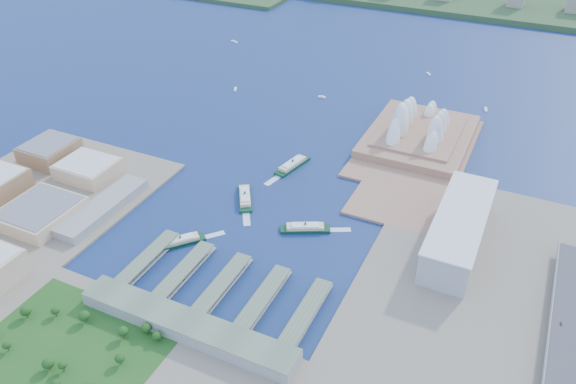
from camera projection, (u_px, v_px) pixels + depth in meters
The scene contains 20 objects.
ground at pixel (249, 238), 579.32m from camera, with size 3000.00×3000.00×0.00m, color #11224F.
east_land at pixel (479, 351), 455.41m from camera, with size 240.00×500.00×3.00m, color #7A715E.
peninsula at pixel (417, 147), 734.90m from camera, with size 135.00×220.00×3.00m, color #976C52.
opera_house at pixel (422, 120), 733.75m from camera, with size 134.00×180.00×58.00m, color white, non-canonical shape.
toaster_building at pixel (459, 229), 558.24m from camera, with size 45.00×155.00×35.00m, color #99999F.
expressway at pixel (560, 381), 422.37m from camera, with size 26.00×340.00×11.85m, color gray, non-canonical shape.
west_buildings at pixel (15, 201), 606.86m from camera, with size 200.00×280.00×27.00m, color #926C49, non-canonical shape.
ferry_wharves at pixel (223, 284), 515.55m from camera, with size 184.00×90.00×9.30m, color #55664D, non-canonical shape.
terminal_building at pixel (187, 326), 467.82m from camera, with size 200.00×28.00×12.00m, color gray.
park at pixel (70, 340), 452.26m from camera, with size 150.00×110.00×16.00m, color #194714, non-canonical shape.
ferry_a at pixel (245, 196), 634.91m from camera, with size 13.75×54.04×10.22m, color #0D371F, non-canonical shape.
ferry_b at pixel (293, 163), 693.45m from camera, with size 14.29×56.15×10.62m, color #0D371F, non-canonical shape.
ferry_c at pixel (180, 240), 569.38m from camera, with size 12.81×50.32×9.52m, color #0D371F, non-canonical shape.
ferry_d at pixel (305, 226), 587.61m from camera, with size 13.25×52.04×9.84m, color #0D371F, non-canonical shape.
boat_a at pixel (235, 89), 891.51m from camera, with size 3.51×14.06×2.71m, color white, non-canonical shape.
boat_b at pixel (322, 97), 866.79m from camera, with size 3.96×11.31×3.05m, color white, non-canonical shape.
boat_c at pixel (486, 109), 829.59m from camera, with size 4.02×13.77×3.10m, color white, non-canonical shape.
boat_d at pixel (234, 41), 1078.99m from camera, with size 3.78×17.28×2.92m, color white, non-canonical shape.
boat_e at pixel (429, 74), 944.50m from camera, with size 3.61×11.34×2.78m, color white, non-canonical shape.
car_c at pixel (561, 324), 461.20m from camera, with size 1.63×4.01×1.16m, color slate.
Camera 1 is at (231.43, -392.73, 362.89)m, focal length 35.00 mm.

